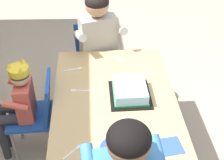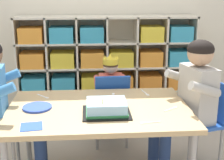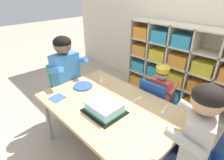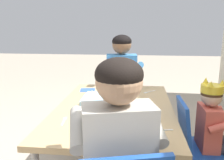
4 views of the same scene
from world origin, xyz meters
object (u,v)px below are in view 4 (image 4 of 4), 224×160
(paper_plate_stack, at_px, (121,90))
(activity_table, at_px, (115,112))
(fork_by_napkin, at_px, (149,114))
(fork_scattered_mid_table, at_px, (149,92))
(guest_at_table_side, at_px, (116,144))
(fork_near_cake_tray, at_px, (159,130))
(classroom_chair_blue, at_px, (196,143))
(adult_helper_seated, at_px, (122,76))
(classroom_chair_adult_side, at_px, (121,93))
(fork_near_child_seat, at_px, (93,137))
(fork_at_table_front_edge, at_px, (64,121))
(child_with_crown, at_px, (215,126))
(birthday_cake_on_tray, at_px, (99,103))

(paper_plate_stack, bearing_deg, activity_table, -2.67)
(fork_by_napkin, bearing_deg, fork_scattered_mid_table, -87.25)
(guest_at_table_side, distance_m, fork_near_cake_tray, 0.37)
(classroom_chair_blue, bearing_deg, activity_table, 75.09)
(adult_helper_seated, height_order, fork_near_cake_tray, adult_helper_seated)
(classroom_chair_blue, height_order, classroom_chair_adult_side, classroom_chair_adult_side)
(classroom_chair_adult_side, relative_size, adult_helper_seated, 0.70)
(paper_plate_stack, bearing_deg, classroom_chair_blue, 43.98)
(classroom_chair_blue, distance_m, fork_near_cake_tray, 0.42)
(classroom_chair_blue, xyz_separation_m, fork_near_child_seat, (0.38, -0.63, 0.19))
(activity_table, relative_size, guest_at_table_side, 1.22)
(adult_helper_seated, height_order, fork_by_napkin, adult_helper_seated)
(activity_table, xyz_separation_m, guest_at_table_side, (0.68, 0.07, 0.11))
(classroom_chair_adult_side, distance_m, fork_near_child_seat, 1.29)
(paper_plate_stack, xyz_separation_m, fork_at_table_front_edge, (0.74, -0.31, -0.01))
(classroom_chair_blue, xyz_separation_m, child_with_crown, (-0.00, 0.11, 0.12))
(activity_table, relative_size, classroom_chair_adult_side, 1.69)
(paper_plate_stack, bearing_deg, fork_at_table_front_edge, -22.53)
(guest_at_table_side, relative_size, fork_at_table_front_edge, 8.19)
(adult_helper_seated, relative_size, guest_at_table_side, 1.03)
(birthday_cake_on_tray, height_order, fork_at_table_front_edge, birthday_cake_on_tray)
(classroom_chair_adult_side, bearing_deg, activity_table, -95.77)
(fork_scattered_mid_table, bearing_deg, activity_table, -166.26)
(activity_table, bearing_deg, classroom_chair_blue, 76.73)
(birthday_cake_on_tray, height_order, fork_near_child_seat, birthday_cake_on_tray)
(classroom_chair_adult_side, distance_m, fork_by_napkin, 0.94)
(child_with_crown, relative_size, fork_by_napkin, 6.04)
(guest_at_table_side, distance_m, paper_plate_stack, 1.12)
(classroom_chair_adult_side, height_order, fork_near_cake_tray, classroom_chair_adult_side)
(fork_at_table_front_edge, bearing_deg, classroom_chair_blue, 95.51)
(child_with_crown, bearing_deg, fork_by_napkin, 87.47)
(adult_helper_seated, height_order, paper_plate_stack, adult_helper_seated)
(paper_plate_stack, bearing_deg, fork_scattered_mid_table, 87.27)
(activity_table, height_order, fork_at_table_front_edge, fork_at_table_front_edge)
(classroom_chair_adult_side, relative_size, fork_near_cake_tray, 5.29)
(classroom_chair_blue, bearing_deg, fork_near_cake_tray, 130.86)
(adult_helper_seated, bearing_deg, fork_at_table_front_edge, -112.99)
(fork_near_cake_tray, height_order, fork_by_napkin, same)
(fork_at_table_front_edge, bearing_deg, fork_scattered_mid_table, 136.67)
(adult_helper_seated, xyz_separation_m, birthday_cake_on_tray, (0.71, -0.11, -0.05))
(fork_near_cake_tray, bearing_deg, fork_at_table_front_edge, 159.40)
(child_with_crown, distance_m, birthday_cake_on_tray, 0.80)
(classroom_chair_adult_side, height_order, paper_plate_stack, classroom_chair_adult_side)
(birthday_cake_on_tray, xyz_separation_m, fork_scattered_mid_table, (-0.47, 0.37, -0.04))
(paper_plate_stack, distance_m, fork_by_napkin, 0.60)
(fork_at_table_front_edge, relative_size, fork_by_napkin, 0.92)
(birthday_cake_on_tray, bearing_deg, activity_table, 115.06)
(classroom_chair_adult_side, bearing_deg, fork_scattered_mid_table, -58.87)
(fork_scattered_mid_table, relative_size, fork_by_napkin, 0.80)
(fork_near_child_seat, bearing_deg, fork_by_napkin, -72.77)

